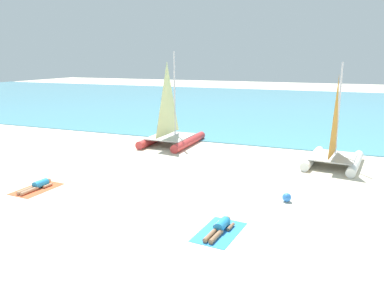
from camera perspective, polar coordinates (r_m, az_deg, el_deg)
ground_plane at (r=22.50m, az=5.06°, el=-0.17°), size 120.00×120.00×0.00m
ocean_water at (r=42.15m, az=13.18°, el=5.68°), size 120.00×40.00×0.05m
sailboat_red at (r=22.45m, az=-3.15°, el=1.93°), size 2.69×4.17×5.41m
sailboat_white at (r=19.28m, az=20.55°, el=-0.95°), size 2.79×3.98×4.87m
towel_left at (r=16.23m, az=-22.28°, el=-6.27°), size 1.21×1.96×0.01m
sunbather_left at (r=16.24m, az=-22.15°, el=-5.78°), size 0.56×1.57×0.30m
towel_right at (r=11.58m, az=4.13°, el=-13.05°), size 1.27×1.99×0.01m
sunbather_right at (r=11.58m, az=4.27°, el=-12.36°), size 0.58×1.57×0.30m
beach_ball at (r=14.15m, az=14.06°, el=-7.79°), size 0.33×0.33×0.33m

